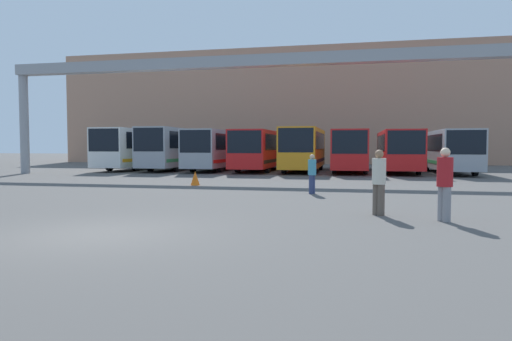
{
  "coord_description": "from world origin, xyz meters",
  "views": [
    {
      "loc": [
        5.42,
        -8.79,
        1.9
      ],
      "look_at": [
        -0.91,
        20.69,
        0.3
      ],
      "focal_mm": 32.0,
      "sensor_mm": 36.0,
      "label": 1
    }
  ],
  "objects": [
    {
      "name": "traffic_cone",
      "position": [
        -2.14,
        12.27,
        0.34
      ],
      "size": [
        0.45,
        0.45,
        0.69
      ],
      "color": "orange",
      "rests_on": "ground"
    },
    {
      "name": "bus_slot_7",
      "position": [
        12.03,
        25.75,
        1.72
      ],
      "size": [
        2.48,
        10.14,
        2.98
      ],
      "color": "#999EA5",
      "rests_on": "ground"
    },
    {
      "name": "pedestrian_near_center",
      "position": [
        7.66,
        3.38,
        0.99
      ],
      "size": [
        0.39,
        0.39,
        1.86
      ],
      "rotation": [
        0.0,
        0.0,
        2.09
      ],
      "color": "gray",
      "rests_on": "ground"
    },
    {
      "name": "bus_slot_3",
      "position": [
        -1.72,
        26.52,
        1.77
      ],
      "size": [
        2.57,
        11.68,
        3.06
      ],
      "color": "red",
      "rests_on": "ground"
    },
    {
      "name": "building_backdrop",
      "position": [
        0.0,
        46.51,
        6.36
      ],
      "size": [
        57.1,
        12.0,
        12.71
      ],
      "color": "tan",
      "rests_on": "ground"
    },
    {
      "name": "bus_slot_1",
      "position": [
        -8.59,
        26.55,
        1.9
      ],
      "size": [
        2.46,
        11.75,
        3.3
      ],
      "color": "#999EA5",
      "rests_on": "ground"
    },
    {
      "name": "bus_slot_4",
      "position": [
        1.72,
        25.7,
        1.84
      ],
      "size": [
        2.53,
        10.05,
        3.2
      ],
      "color": "orange",
      "rests_on": "ground"
    },
    {
      "name": "bus_slot_6",
      "position": [
        8.59,
        26.18,
        1.73
      ],
      "size": [
        2.49,
        11.01,
        2.99
      ],
      "color": "red",
      "rests_on": "ground"
    },
    {
      "name": "bus_slot_5",
      "position": [
        5.15,
        26.1,
        1.74
      ],
      "size": [
        2.45,
        10.85,
        3.02
      ],
      "color": "red",
      "rests_on": "ground"
    },
    {
      "name": "bus_slot_2",
      "position": [
        -5.15,
        26.2,
        1.8
      ],
      "size": [
        2.44,
        11.04,
        3.12
      ],
      "color": "#999EA5",
      "rests_on": "ground"
    },
    {
      "name": "pedestrian_far_center",
      "position": [
        6.1,
        4.11,
        0.96
      ],
      "size": [
        0.38,
        0.38,
        1.8
      ],
      "rotation": [
        0.0,
        0.0,
        5.52
      ],
      "color": "brown",
      "rests_on": "ground"
    },
    {
      "name": "pedestrian_mid_right",
      "position": [
        3.8,
        9.46,
        0.84
      ],
      "size": [
        0.33,
        0.33,
        1.58
      ],
      "rotation": [
        0.0,
        0.0,
        4.26
      ],
      "color": "navy",
      "rests_on": "ground"
    },
    {
      "name": "bus_slot_0",
      "position": [
        -12.03,
        26.88,
        1.88
      ],
      "size": [
        2.6,
        12.41,
        3.27
      ],
      "color": "silver",
      "rests_on": "ground"
    },
    {
      "name": "ground_plane",
      "position": [
        0.0,
        0.0,
        0.0
      ],
      "size": [
        200.0,
        200.0,
        0.0
      ],
      "primitive_type": "plane",
      "color": "#514F4C"
    },
    {
      "name": "overhead_gantry",
      "position": [
        0.0,
        19.02,
        6.41
      ],
      "size": [
        34.82,
        0.8,
        7.52
      ],
      "color": "gray",
      "rests_on": "ground"
    }
  ]
}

